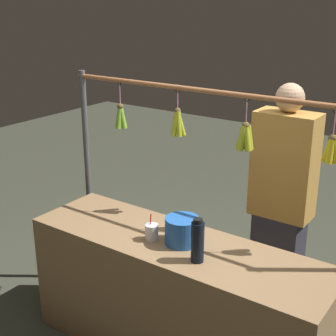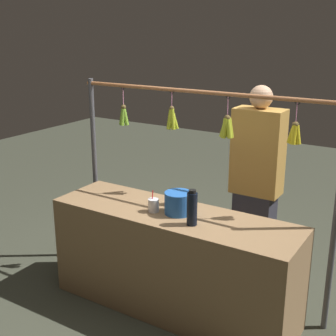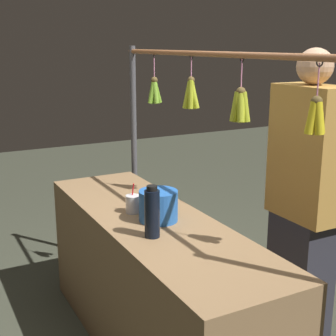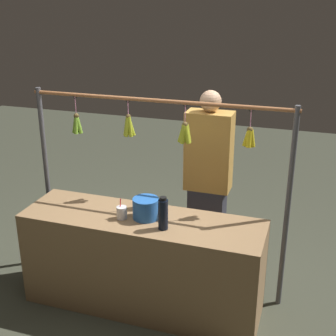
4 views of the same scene
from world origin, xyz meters
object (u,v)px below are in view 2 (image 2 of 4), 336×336
Objects in this scene: drink_cup at (153,205)px; vendor_person at (256,189)px; water_bottle at (192,208)px; blue_bucket at (178,203)px.

drink_cup is 0.96m from vendor_person.
drink_cup is at bearing 57.99° from vendor_person.
water_bottle is at bearing 81.07° from vendor_person.
blue_bucket is at bearing -158.43° from drink_cup.
water_bottle is 0.15× the size of vendor_person.
water_bottle reaches higher than drink_cup.
vendor_person is at bearing -113.86° from blue_bucket.
drink_cup is (0.18, 0.07, -0.03)m from blue_bucket.
drink_cup is at bearing 21.57° from blue_bucket.
water_bottle reaches higher than blue_bucket.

